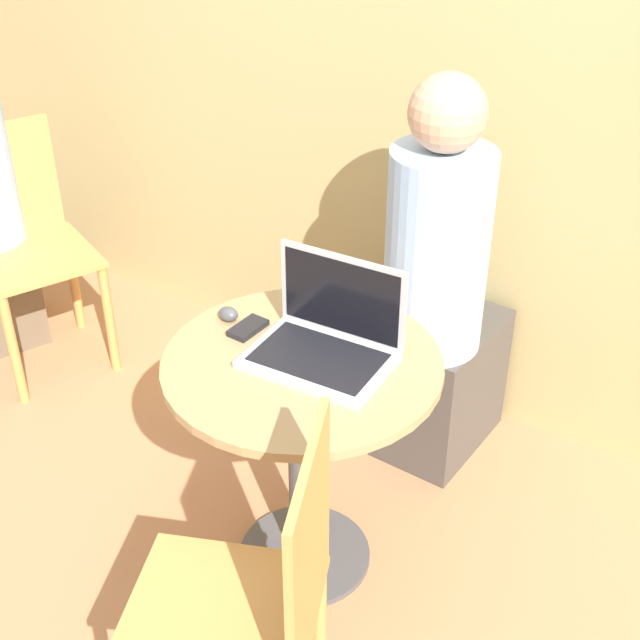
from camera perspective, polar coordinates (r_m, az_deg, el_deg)
name	(u,v)px	position (r m, az deg, el deg)	size (l,w,h in m)	color
ground_plane	(305,556)	(2.69, -0.99, -14.89)	(12.00, 12.00, 0.00)	tan
back_wall	(481,31)	(2.75, 10.24, 17.75)	(7.00, 0.05, 2.60)	tan
round_table	(303,419)	(2.34, -1.10, -6.36)	(0.71, 0.71, 0.70)	#4C4C51
laptop	(326,339)	(2.21, 0.40, -1.21)	(0.36, 0.26, 0.25)	#B7B7BC
cell_phone	(248,328)	(2.34, -4.63, -0.51)	(0.06, 0.11, 0.02)	black
computer_mouse	(228,314)	(2.38, -5.88, 0.38)	(0.06, 0.04, 0.04)	#4C4C51
chair_empty	(252,616)	(1.94, -4.38, -18.39)	(0.52, 0.52, 0.93)	tan
person_seated	(440,307)	(2.74, 7.66, 0.84)	(0.31, 0.47, 1.29)	#4C4742
chair_background	(28,247)	(3.41, -18.21, 4.46)	(0.53, 0.53, 0.89)	tan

